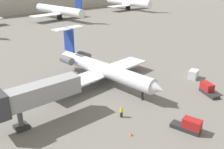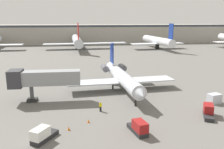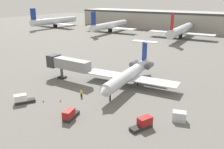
# 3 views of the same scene
# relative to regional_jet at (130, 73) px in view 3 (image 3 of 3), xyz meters

# --- Properties ---
(ground_plane) EXTENTS (400.00, 400.00, 0.10)m
(ground_plane) POSITION_rel_regional_jet_xyz_m (-1.93, -0.48, -3.15)
(ground_plane) COLOR #66635E
(regional_jet) EXTENTS (23.71, 27.00, 9.43)m
(regional_jet) POSITION_rel_regional_jet_xyz_m (0.00, 0.00, 0.00)
(regional_jet) COLOR silver
(regional_jet) RESTS_ON ground_plane
(jet_bridge) EXTENTS (12.96, 3.23, 6.06)m
(jet_bridge) POSITION_rel_regional_jet_xyz_m (-16.20, -5.12, 1.26)
(jet_bridge) COLOR gray
(jet_bridge) RESTS_ON ground_plane
(ground_crew_marshaller) EXTENTS (0.40, 0.26, 1.69)m
(ground_crew_marshaller) POSITION_rel_regional_jet_xyz_m (-5.54, -11.89, -2.24)
(ground_crew_marshaller) COLOR black
(ground_crew_marshaller) RESTS_ON ground_plane
(baggage_tug_lead) EXTENTS (2.27, 4.21, 1.90)m
(baggage_tug_lead) POSITION_rel_regional_jet_xyz_m (-1.09, -20.44, -2.26)
(baggage_tug_lead) COLOR #262628
(baggage_tug_lead) RESTS_ON ground_plane
(baggage_tug_trailing) EXTENTS (2.92, 4.22, 1.90)m
(baggage_tug_trailing) POSITION_rel_regional_jet_xyz_m (11.27, -16.25, -2.26)
(baggage_tug_trailing) COLOR #262628
(baggage_tug_trailing) RESTS_ON ground_plane
(baggage_tug_spare) EXTENTS (3.31, 4.13, 1.90)m
(baggage_tug_spare) POSITION_rel_regional_jet_xyz_m (-13.69, -20.80, -2.26)
(baggage_tug_spare) COLOR #262628
(baggage_tug_spare) RESTS_ON ground_plane
(cargo_container_uld) EXTENTS (2.65, 2.15, 1.77)m
(cargo_container_uld) POSITION_rel_regional_jet_xyz_m (15.55, -10.67, -2.22)
(cargo_container_uld) COLOR silver
(cargo_container_uld) RESTS_ON ground_plane
(traffic_cone_near) EXTENTS (0.36, 0.36, 0.55)m
(traffic_cone_near) POSITION_rel_regional_jet_xyz_m (-7.72, -16.09, -2.83)
(traffic_cone_near) COLOR orange
(traffic_cone_near) RESTS_ON ground_plane
(traffic_cone_mid) EXTENTS (0.36, 0.36, 0.55)m
(traffic_cone_mid) POSITION_rel_regional_jet_xyz_m (-10.53, -18.21, -2.83)
(traffic_cone_mid) COLOR orange
(traffic_cone_mid) RESTS_ON ground_plane
(terminal_building) EXTENTS (178.16, 22.73, 11.59)m
(terminal_building) POSITION_rel_regional_jet_xyz_m (-1.93, 106.77, 2.71)
(terminal_building) COLOR #9E998E
(terminal_building) RESTS_ON ground_plane
(parked_airliner_west_end) EXTENTS (32.93, 39.06, 13.64)m
(parked_airliner_west_end) POSITION_rel_regional_jet_xyz_m (-98.57, 71.49, 1.32)
(parked_airliner_west_end) COLOR silver
(parked_airliner_west_end) RESTS_ON ground_plane
(parked_airliner_west_mid) EXTENTS (32.87, 39.00, 13.13)m
(parked_airliner_west_mid) POSITION_rel_regional_jet_xyz_m (-53.21, 72.66, 1.06)
(parked_airliner_west_mid) COLOR silver
(parked_airliner_west_mid) RESTS_ON ground_plane
(parked_airliner_centre) EXTENTS (33.90, 40.20, 13.55)m
(parked_airliner_centre) POSITION_rel_regional_jet_xyz_m (-10.28, 73.94, 1.27)
(parked_airliner_centre) COLOR silver
(parked_airliner_centre) RESTS_ON ground_plane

